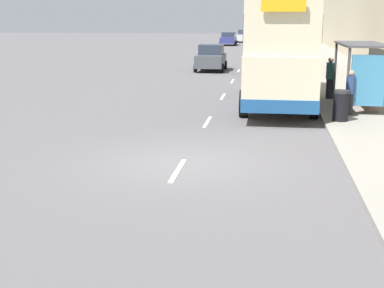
# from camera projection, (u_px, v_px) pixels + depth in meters

# --- Properties ---
(ground_plane) EXTENTS (220.00, 220.00, 0.00)m
(ground_plane) POSITION_uv_depth(u_px,v_px,m) (182.00, 163.00, 13.50)
(ground_plane) COLOR #5B595B
(pavement) EXTENTS (5.00, 93.00, 0.14)m
(pavement) POSITION_uv_depth(u_px,v_px,m) (318.00, 56.00, 49.65)
(pavement) COLOR gray
(pavement) RESTS_ON ground_plane
(lane_mark_0) EXTENTS (0.12, 2.00, 0.01)m
(lane_mark_0) POSITION_uv_depth(u_px,v_px,m) (178.00, 171.00, 12.84)
(lane_mark_0) COLOR silver
(lane_mark_0) RESTS_ON ground_plane
(lane_mark_1) EXTENTS (0.12, 2.00, 0.01)m
(lane_mark_1) POSITION_uv_depth(u_px,v_px,m) (207.00, 122.00, 18.82)
(lane_mark_1) COLOR silver
(lane_mark_1) RESTS_ON ground_plane
(lane_mark_2) EXTENTS (0.12, 2.00, 0.01)m
(lane_mark_2) POSITION_uv_depth(u_px,v_px,m) (223.00, 97.00, 24.80)
(lane_mark_2) COLOR silver
(lane_mark_2) RESTS_ON ground_plane
(lane_mark_3) EXTENTS (0.12, 2.00, 0.01)m
(lane_mark_3) POSITION_uv_depth(u_px,v_px,m) (232.00, 81.00, 30.78)
(lane_mark_3) COLOR silver
(lane_mark_3) RESTS_ON ground_plane
(lane_mark_4) EXTENTS (0.12, 2.00, 0.01)m
(lane_mark_4) POSITION_uv_depth(u_px,v_px,m) (239.00, 71.00, 36.76)
(lane_mark_4) COLOR silver
(lane_mark_4) RESTS_ON ground_plane
(lane_mark_5) EXTENTS (0.12, 2.00, 0.01)m
(lane_mark_5) POSITION_uv_depth(u_px,v_px,m) (243.00, 63.00, 42.74)
(lane_mark_5) COLOR silver
(lane_mark_5) RESTS_ON ground_plane
(bus_shelter) EXTENTS (1.60, 4.20, 2.48)m
(bus_shelter) POSITION_uv_depth(u_px,v_px,m) (366.00, 63.00, 20.49)
(bus_shelter) COLOR #4C4C51
(bus_shelter) RESTS_ON ground_plane
(double_decker_bus_near) EXTENTS (2.85, 10.45, 4.30)m
(double_decker_bus_near) POSITION_uv_depth(u_px,v_px,m) (279.00, 50.00, 22.20)
(double_decker_bus_near) COLOR beige
(double_decker_bus_near) RESTS_ON ground_plane
(double_decker_bus_ahead) EXTENTS (2.85, 10.10, 4.30)m
(double_decker_bus_ahead) POSITION_uv_depth(u_px,v_px,m) (275.00, 37.00, 36.87)
(double_decker_bus_ahead) COLOR beige
(double_decker_bus_ahead) RESTS_ON ground_plane
(car_0) EXTENTS (2.07, 4.51, 1.68)m
(car_0) POSITION_uv_depth(u_px,v_px,m) (228.00, 39.00, 69.90)
(car_0) COLOR navy
(car_0) RESTS_ON ground_plane
(car_1) EXTENTS (2.07, 3.98, 1.79)m
(car_1) POSITION_uv_depth(u_px,v_px,m) (279.00, 44.00, 55.15)
(car_1) COLOR black
(car_1) RESTS_ON ground_plane
(car_2) EXTENTS (1.97, 4.17, 1.81)m
(car_2) POSITION_uv_depth(u_px,v_px,m) (244.00, 36.00, 78.15)
(car_2) COLOR silver
(car_2) RESTS_ON ground_plane
(car_3) EXTENTS (2.00, 3.90, 1.79)m
(car_3) POSITION_uv_depth(u_px,v_px,m) (211.00, 58.00, 36.63)
(car_3) COLOR #4C5156
(car_3) RESTS_ON ground_plane
(pedestrian_1) EXTENTS (0.32, 0.32, 1.62)m
(pedestrian_1) POSITION_uv_depth(u_px,v_px,m) (350.00, 92.00, 19.22)
(pedestrian_1) COLOR #23232D
(pedestrian_1) RESTS_ON ground_plane
(pedestrian_2) EXTENTS (0.35, 0.35, 1.78)m
(pedestrian_2) POSITION_uv_depth(u_px,v_px,m) (330.00, 78.00, 23.14)
(pedestrian_2) COLOR #23232D
(pedestrian_2) RESTS_ON ground_plane
(litter_bin) EXTENTS (0.55, 0.55, 1.05)m
(litter_bin) POSITION_uv_depth(u_px,v_px,m) (341.00, 106.00, 18.18)
(litter_bin) COLOR black
(litter_bin) RESTS_ON ground_plane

